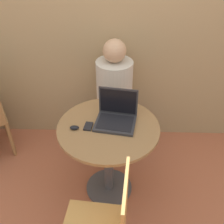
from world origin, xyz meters
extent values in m
plane|color=#B26042|center=(0.00, 0.00, 0.00)|extent=(12.00, 12.00, 0.00)
cube|color=tan|center=(0.00, 0.85, 1.30)|extent=(7.00, 0.05, 2.60)
cylinder|color=#4C4C51|center=(0.00, 0.00, 0.01)|extent=(0.42, 0.42, 0.02)
cylinder|color=#4C4C51|center=(0.00, 0.00, 0.37)|extent=(0.08, 0.08, 0.70)
cylinder|color=olive|center=(0.00, 0.00, 0.74)|extent=(0.80, 0.80, 0.02)
cube|color=#2D2D33|center=(0.05, 0.02, 0.76)|extent=(0.34, 0.29, 0.02)
cube|color=black|center=(0.05, 0.02, 0.77)|extent=(0.30, 0.24, 0.00)
cube|color=#2D2D33|center=(0.07, 0.14, 0.89)|extent=(0.31, 0.06, 0.23)
cube|color=black|center=(0.07, 0.14, 0.89)|extent=(0.28, 0.05, 0.21)
cube|color=black|center=(-0.15, -0.02, 0.76)|extent=(0.07, 0.10, 0.02)
ellipsoid|color=black|center=(-0.26, -0.04, 0.76)|extent=(0.07, 0.04, 0.03)
cylinder|color=tan|center=(-0.23, -0.48, 0.22)|extent=(0.04, 0.04, 0.44)
cube|color=tan|center=(0.12, -0.69, 0.70)|extent=(0.05, 0.37, 0.49)
cube|color=#3D4766|center=(0.03, 0.76, 0.23)|extent=(0.34, 0.50, 0.46)
cylinder|color=beige|center=(0.03, 0.64, 0.72)|extent=(0.35, 0.35, 0.53)
sphere|color=tan|center=(0.03, 0.64, 1.09)|extent=(0.21, 0.21, 0.21)
cylinder|color=#9E7042|center=(-1.20, 0.71, 0.21)|extent=(0.04, 0.04, 0.43)
cylinder|color=#9E7042|center=(-1.02, 0.40, 0.21)|extent=(0.04, 0.04, 0.43)
camera|label=1|loc=(0.08, -1.56, 2.03)|focal=42.00mm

